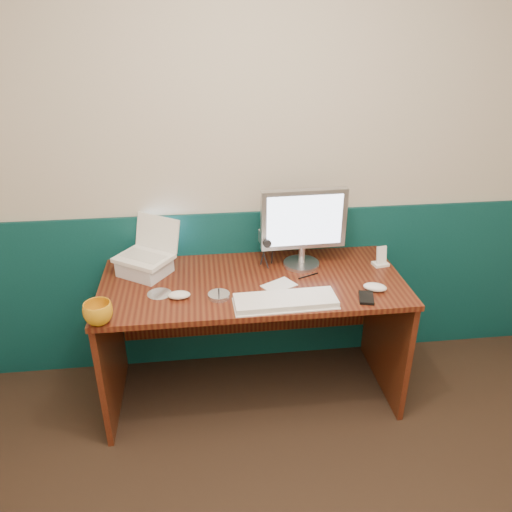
{
  "coord_description": "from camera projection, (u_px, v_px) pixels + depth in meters",
  "views": [
    {
      "loc": [
        -0.41,
        -0.91,
        2.03
      ],
      "look_at": [
        -0.16,
        1.23,
        0.97
      ],
      "focal_mm": 35.0,
      "sensor_mm": 36.0,
      "label": 1
    }
  ],
  "objects": [
    {
      "name": "monitor",
      "position": [
        303.0,
        227.0,
        2.7
      ],
      "size": [
        0.47,
        0.15,
        0.46
      ],
      "primitive_type": null,
      "rotation": [
        0.0,
        0.0,
        0.03
      ],
      "color": "#BBBBC0",
      "rests_on": "desk"
    },
    {
      "name": "mug",
      "position": [
        98.0,
        313.0,
        2.26
      ],
      "size": [
        0.18,
        0.18,
        0.11
      ],
      "primitive_type": "imported",
      "rotation": [
        0.0,
        0.0,
        -0.41
      ],
      "color": "orange",
      "rests_on": "desk"
    },
    {
      "name": "cd_spindle",
      "position": [
        219.0,
        296.0,
        2.48
      ],
      "size": [
        0.11,
        0.11,
        0.02
      ],
      "primitive_type": "cylinder",
      "color": "silver",
      "rests_on": "desk"
    },
    {
      "name": "wainscot",
      "position": [
        271.0,
        287.0,
        3.08
      ],
      "size": [
        3.48,
        0.02,
        1.0
      ],
      "primitive_type": "cube",
      "color": "#083537",
      "rests_on": "ground"
    },
    {
      "name": "papers",
      "position": [
        279.0,
        286.0,
        2.59
      ],
      "size": [
        0.2,
        0.18,
        0.0
      ],
      "primitive_type": "cube",
      "rotation": [
        0.0,
        0.0,
        0.52
      ],
      "color": "white",
      "rests_on": "desk"
    },
    {
      "name": "back_wall",
      "position": [
        273.0,
        168.0,
        2.76
      ],
      "size": [
        3.5,
        0.04,
        2.5
      ],
      "primitive_type": "cube",
      "color": "beige",
      "rests_on": "ground"
    },
    {
      "name": "cd_loose_a",
      "position": [
        159.0,
        294.0,
        2.51
      ],
      "size": [
        0.12,
        0.12,
        0.0
      ],
      "primitive_type": "cylinder",
      "color": "silver",
      "rests_on": "desk"
    },
    {
      "name": "mouse_right",
      "position": [
        375.0,
        287.0,
        2.54
      ],
      "size": [
        0.14,
        0.11,
        0.04
      ],
      "primitive_type": "ellipsoid",
      "rotation": [
        0.0,
        0.0,
        -0.39
      ],
      "color": "white",
      "rests_on": "desk"
    },
    {
      "name": "laptop_riser",
      "position": [
        145.0,
        267.0,
        2.69
      ],
      "size": [
        0.31,
        0.3,
        0.08
      ],
      "primitive_type": "cube",
      "rotation": [
        0.0,
        0.0,
        -0.6
      ],
      "color": "silver",
      "rests_on": "desk"
    },
    {
      "name": "desk",
      "position": [
        253.0,
        339.0,
        2.8
      ],
      "size": [
        1.6,
        0.7,
        0.75
      ],
      "primitive_type": "cube",
      "color": "#3C120A",
      "rests_on": "ground"
    },
    {
      "name": "pda",
      "position": [
        366.0,
        298.0,
        2.47
      ],
      "size": [
        0.1,
        0.13,
        0.01
      ],
      "primitive_type": "cube",
      "rotation": [
        0.0,
        0.0,
        -0.25
      ],
      "color": "black",
      "rests_on": "desk"
    },
    {
      "name": "camcorder",
      "position": [
        267.0,
        251.0,
        2.76
      ],
      "size": [
        0.1,
        0.13,
        0.18
      ],
      "primitive_type": null,
      "rotation": [
        0.0,
        0.0,
        0.15
      ],
      "color": "#AAAAAF",
      "rests_on": "desk"
    },
    {
      "name": "music_player",
      "position": [
        381.0,
        255.0,
        2.77
      ],
      "size": [
        0.06,
        0.04,
        0.1
      ],
      "primitive_type": "cube",
      "rotation": [
        -0.17,
        0.0,
        0.17
      ],
      "color": "white",
      "rests_on": "dock"
    },
    {
      "name": "keyboard",
      "position": [
        285.0,
        301.0,
        2.42
      ],
      "size": [
        0.5,
        0.18,
        0.03
      ],
      "primitive_type": "cube",
      "rotation": [
        0.0,
        0.0,
        0.03
      ],
      "color": "white",
      "rests_on": "desk"
    },
    {
      "name": "mouse_left",
      "position": [
        179.0,
        295.0,
        2.47
      ],
      "size": [
        0.11,
        0.07,
        0.04
      ],
      "primitive_type": "ellipsoid",
      "rotation": [
        0.0,
        0.0,
        -0.03
      ],
      "color": "white",
      "rests_on": "desk"
    },
    {
      "name": "dock",
      "position": [
        380.0,
        264.0,
        2.8
      ],
      "size": [
        0.09,
        0.08,
        0.02
      ],
      "primitive_type": "cube",
      "rotation": [
        0.0,
        0.0,
        0.17
      ],
      "color": "white",
      "rests_on": "desk"
    },
    {
      "name": "pen",
      "position": [
        308.0,
        276.0,
        2.68
      ],
      "size": [
        0.12,
        0.06,
        0.01
      ],
      "primitive_type": "cylinder",
      "rotation": [
        0.0,
        1.57,
        0.41
      ],
      "color": "black",
      "rests_on": "desk"
    },
    {
      "name": "laptop",
      "position": [
        142.0,
        240.0,
        2.62
      ],
      "size": [
        0.35,
        0.33,
        0.23
      ],
      "primitive_type": null,
      "rotation": [
        0.0,
        0.0,
        -0.6
      ],
      "color": "white",
      "rests_on": "laptop_riser"
    }
  ]
}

